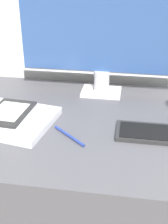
# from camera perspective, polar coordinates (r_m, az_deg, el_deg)

# --- Properties ---
(desk) EXTENTS (1.45, 0.67, 0.71)m
(desk) POSITION_cam_1_polar(r_m,az_deg,el_deg) (1.24, 1.98, -16.16)
(desk) COLOR #4C4C51
(desk) RESTS_ON ground_plane
(monitor) EXTENTS (0.64, 0.11, 0.44)m
(monitor) POSITION_cam_1_polar(r_m,az_deg,el_deg) (1.16, 3.51, 14.50)
(monitor) COLOR silver
(monitor) RESTS_ON desk
(laptop) EXTENTS (0.34, 0.28, 0.02)m
(laptop) POSITION_cam_1_polar(r_m,az_deg,el_deg) (1.05, -14.17, -1.19)
(laptop) COLOR silver
(laptop) RESTS_ON desk
(ereader) EXTENTS (0.14, 0.19, 0.01)m
(ereader) POSITION_cam_1_polar(r_m,az_deg,el_deg) (1.05, -13.55, -0.04)
(ereader) COLOR black
(ereader) RESTS_ON laptop
(pen) EXTENTS (0.11, 0.10, 0.01)m
(pen) POSITION_cam_1_polar(r_m,az_deg,el_deg) (0.95, -2.74, -4.35)
(pen) COLOR navy
(pen) RESTS_ON desk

